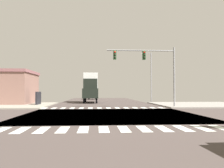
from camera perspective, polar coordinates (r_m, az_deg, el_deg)
ground at (r=19.09m, az=-0.47°, el=-7.48°), size 90.00×90.00×0.05m
sidewalk_corner_ne at (r=34.08m, az=20.68°, el=-4.67°), size 12.00×12.00×0.14m
sidewalk_corner_nw at (r=33.20m, az=-24.92°, el=-4.70°), size 12.00×12.00×0.14m
crosswalk_near at (r=11.84m, az=0.45°, el=-10.88°), size 13.50×2.00×0.01m
crosswalk_far at (r=26.34m, az=-1.97°, el=-5.82°), size 13.50×2.00×0.01m
traffic_signal_mast at (r=27.35m, az=8.83°, el=5.19°), size 7.93×0.55×6.94m
street_lamp at (r=39.15m, az=9.14°, el=2.69°), size 1.78×0.32×8.19m
suv_crossing_2 at (r=54.05m, az=-4.82°, el=-2.24°), size 1.96×4.60×2.34m
box_truck_queued_1 at (r=38.80m, az=-5.18°, el=-0.72°), size 2.40×7.20×4.85m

